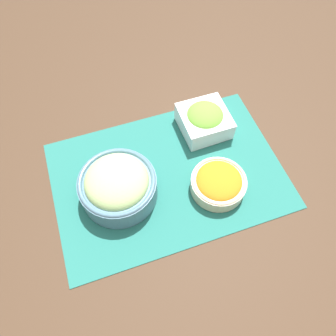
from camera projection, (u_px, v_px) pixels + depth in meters
name	position (u px, v px, depth m)	size (l,w,h in m)	color
ground_plane	(168.00, 175.00, 0.79)	(3.00, 3.00, 0.00)	#422D1E
placemat	(168.00, 175.00, 0.79)	(0.54, 0.37, 0.00)	#236B60
cucumber_bowl	(118.00, 185.00, 0.72)	(0.17, 0.17, 0.09)	slate
lettuce_bowl	(204.00, 120.00, 0.83)	(0.12, 0.12, 0.07)	white
carrot_bowl	(218.00, 183.00, 0.74)	(0.13, 0.13, 0.05)	beige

